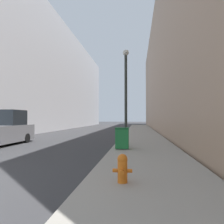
{
  "coord_description": "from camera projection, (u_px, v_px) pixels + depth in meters",
  "views": [
    {
      "loc": [
        5.54,
        -3.92,
        1.7
      ],
      "look_at": [
        2.96,
        17.93,
        2.32
      ],
      "focal_mm": 35.0,
      "sensor_mm": 36.0,
      "label": 1
    }
  ],
  "objects": [
    {
      "name": "fire_hydrant",
      "position": [
        122.0,
        168.0,
        5.28
      ],
      "size": [
        0.48,
        0.36,
        0.69
      ],
      "color": "orange",
      "rests_on": "sidewalk_right"
    },
    {
      "name": "trash_bin",
      "position": [
        122.0,
        138.0,
        11.12
      ],
      "size": [
        0.67,
        0.67,
        1.08
      ],
      "color": "#1E7538",
      "rests_on": "sidewalk_right"
    },
    {
      "name": "building_left_glass",
      "position": [
        22.0,
        75.0,
        31.85
      ],
      "size": [
        12.0,
        60.0,
        15.98
      ],
      "color": "#BCBCC1",
      "rests_on": "ground"
    },
    {
      "name": "lamppost",
      "position": [
        126.0,
        94.0,
        13.3
      ],
      "size": [
        0.36,
        0.36,
        5.77
      ],
      "color": "#2D332D",
      "rests_on": "sidewalk_right"
    },
    {
      "name": "sidewalk_right",
      "position": [
        142.0,
        134.0,
        21.67
      ],
      "size": [
        3.5,
        60.0,
        0.14
      ],
      "color": "#9E998E",
      "rests_on": "ground"
    },
    {
      "name": "building_right_stone",
      "position": [
        200.0,
        68.0,
        28.93
      ],
      "size": [
        12.0,
        60.0,
        16.67
      ],
      "color": "#9E7F66",
      "rests_on": "ground"
    }
  ]
}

